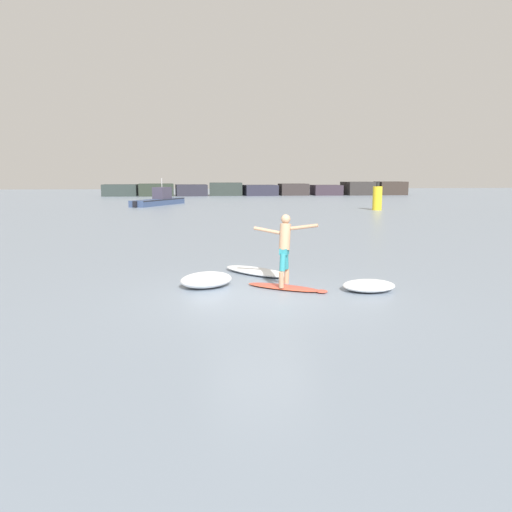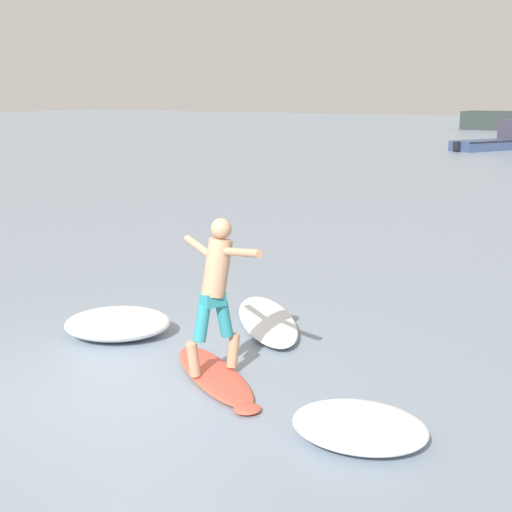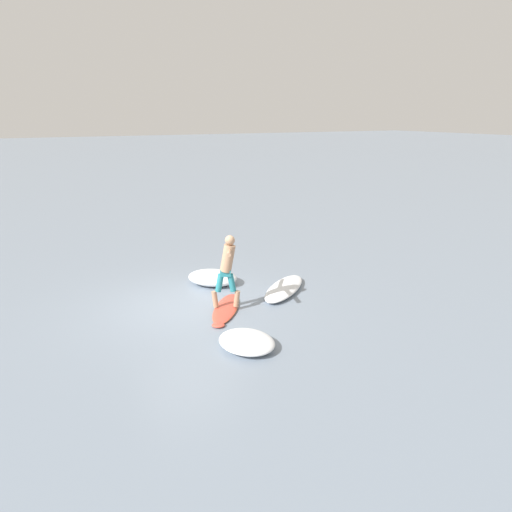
{
  "view_description": "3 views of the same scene",
  "coord_description": "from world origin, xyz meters",
  "views": [
    {
      "loc": [
        -1.59,
        -11.67,
        2.9
      ],
      "look_at": [
        0.13,
        2.31,
        0.62
      ],
      "focal_mm": 35.0,
      "sensor_mm": 36.0,
      "label": 1
    },
    {
      "loc": [
        5.38,
        -5.67,
        3.33
      ],
      "look_at": [
        0.22,
        2.44,
        1.11
      ],
      "focal_mm": 50.0,
      "sensor_mm": 36.0,
      "label": 2
    },
    {
      "loc": [
        11.33,
        -3.99,
        4.75
      ],
      "look_at": [
        0.37,
        1.79,
        1.19
      ],
      "focal_mm": 35.0,
      "sensor_mm": 36.0,
      "label": 3
    }
  ],
  "objects": [
    {
      "name": "wave_foam_beside",
      "position": [
        -1.32,
        1.26,
        0.19
      ],
      "size": [
        1.86,
        1.8,
        0.38
      ],
      "color": "white",
      "rests_on": "ground"
    },
    {
      "name": "wave_foam_at_nose",
      "position": [
        0.21,
        2.76,
        0.09
      ],
      "size": [
        2.15,
        2.29,
        0.19
      ],
      "color": "white",
      "rests_on": "ground"
    },
    {
      "name": "surfboard",
      "position": [
        0.71,
        0.76,
        0.04
      ],
      "size": [
        2.07,
        1.63,
        0.21
      ],
      "color": "#E14F3C",
      "rests_on": "ground"
    },
    {
      "name": "surfer",
      "position": [
        0.7,
        0.83,
        1.17
      ],
      "size": [
        1.58,
        0.86,
        1.84
      ],
      "color": "tan",
      "rests_on": "surfboard"
    },
    {
      "name": "wave_foam_at_tail",
      "position": [
        2.78,
        0.3,
        0.13
      ],
      "size": [
        1.47,
        1.24,
        0.26
      ],
      "color": "white",
      "rests_on": "ground"
    },
    {
      "name": "ground_plane",
      "position": [
        0.0,
        0.0,
        0.0
      ],
      "size": [
        200.0,
        200.0,
        0.0
      ],
      "primitive_type": "plane",
      "color": "gray"
    }
  ]
}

